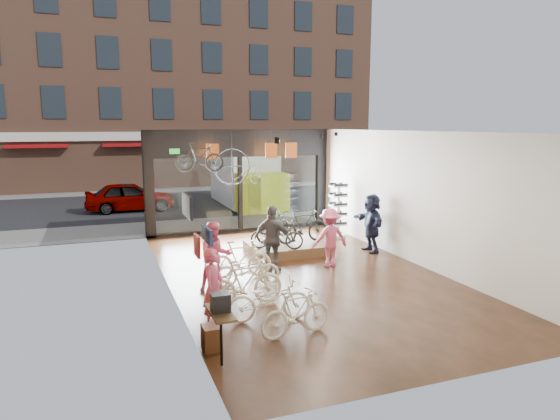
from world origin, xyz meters
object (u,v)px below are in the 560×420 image
box_truck (249,180)px  customer_1 (215,256)px  customer_2 (273,239)px  display_platform (287,248)px  street_car (130,197)px  sunglasses_rack (338,210)px  hung_bike (199,157)px  customer_3 (330,238)px  customer_5 (371,223)px  floor_bike_5 (240,259)px  floor_bike_4 (248,270)px  penny_farthing (239,168)px  display_bike_mid (303,226)px  display_bike_right (273,226)px  floor_bike_3 (245,283)px  floor_bike_1 (296,313)px  customer_0 (213,288)px  display_bike_left (277,235)px  floor_bike_2 (269,299)px

box_truck → customer_1: bearing=-110.7°
customer_2 → display_platform: bearing=-77.7°
street_car → sunglasses_rack: size_ratio=2.03×
customer_2 → hung_bike: 4.38m
customer_3 → customer_5: (1.97, 1.08, 0.09)m
box_truck → customer_5: size_ratio=3.68×
floor_bike_5 → display_platform: 2.92m
street_car → floor_bike_4: bearing=-171.0°
sunglasses_rack → penny_farthing: penny_farthing is taller
floor_bike_4 → sunglasses_rack: 6.21m
display_bike_mid → display_bike_right: 1.05m
display_bike_right → customer_3: bearing=164.2°
customer_3 → hung_bike: hung_bike is taller
box_truck → floor_bike_5: box_truck is taller
display_bike_mid → display_bike_right: display_bike_mid is taller
display_bike_right → customer_2: (-0.88, -2.48, 0.17)m
floor_bike_5 → display_bike_right: display_bike_right is taller
street_car → penny_farthing: (3.26, -7.22, 1.82)m
floor_bike_5 → hung_bike: bearing=10.0°
display_platform → box_truck: bearing=80.9°
street_car → penny_farthing: bearing=-155.7°
floor_bike_4 → customer_3: (2.67, 0.86, 0.41)m
floor_bike_5 → penny_farthing: bearing=-9.3°
display_bike_mid → display_platform: bearing=70.5°
floor_bike_3 → sunglasses_rack: sunglasses_rack is taller
floor_bike_5 → hung_bike: (-0.24, 3.88, 2.43)m
street_car → customer_5: (6.62, -10.48, 0.24)m
display_bike_mid → floor_bike_1: bearing=150.0°
customer_0 → customer_3: (4.03, 3.05, 0.03)m
display_bike_right → customer_1: (-2.69, -3.44, 0.10)m
customer_1 → sunglasses_rack: bearing=38.1°
display_bike_left → floor_bike_3: bearing=177.2°
floor_bike_1 → penny_farthing: bearing=-17.9°
floor_bike_3 → customer_3: bearing=-60.6°
box_truck → floor_bike_4: size_ratio=4.21×
floor_bike_5 → floor_bike_2: bearing=-178.3°
sunglasses_rack → hung_bike: hung_bike is taller
floor_bike_3 → customer_2: (1.44, 2.25, 0.38)m
display_bike_mid → penny_farthing: 3.33m
customer_2 → penny_farthing: bearing=-49.7°
floor_bike_1 → street_car: bearing=-2.0°
street_car → display_platform: 10.53m
display_bike_mid → customer_5: bearing=-114.3°
box_truck → display_bike_mid: size_ratio=3.80×
customer_0 → sunglasses_rack: (5.95, 6.34, 0.18)m
sunglasses_rack → display_bike_right: bearing=-145.4°
floor_bike_3 → customer_2: 2.70m
box_truck → floor_bike_1: 15.02m
customer_1 → customer_5: customer_5 is taller
display_bike_mid → customer_5: 2.17m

